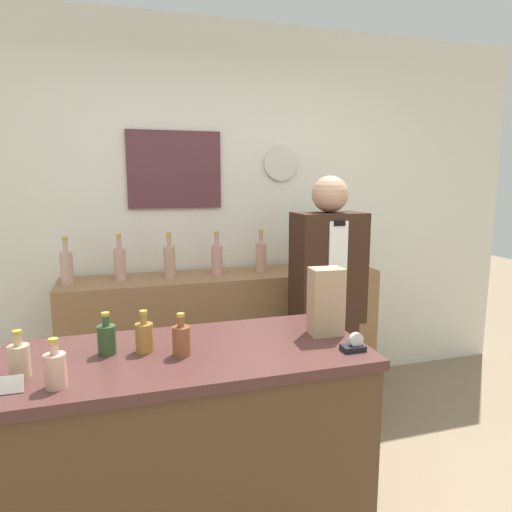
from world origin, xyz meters
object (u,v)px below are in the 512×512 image
Objects in this scene: paper_bag at (326,301)px; tape_dispenser at (354,345)px; shopkeeper at (327,312)px; potted_plant at (329,240)px.

paper_bag is 3.26× the size of tape_dispenser.
shopkeeper is 4.58× the size of potted_plant.
paper_bag is at bearing -116.50° from shopkeeper.
tape_dispenser is (-0.62, -1.50, -0.20)m from potted_plant.
shopkeeper is 0.99m from tape_dispenser.
shopkeeper is 0.74m from potted_plant.
shopkeeper reaches higher than paper_bag.
shopkeeper is 18.17× the size of tape_dispenser.
shopkeeper is 5.58× the size of paper_bag.
tape_dispenser is (-0.33, -0.92, 0.16)m from shopkeeper.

